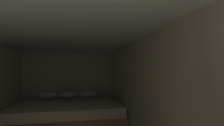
# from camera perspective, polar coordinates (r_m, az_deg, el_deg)

# --- Properties ---
(wall_back) EXTENTS (2.65, 0.05, 1.98)m
(wall_back) POSITION_cam_1_polar(r_m,az_deg,el_deg) (5.28, -13.92, -7.04)
(wall_back) COLOR beige
(wall_back) RESTS_ON ground
(wall_right) EXTENTS (0.05, 5.46, 1.98)m
(wall_right) POSITION_cam_1_polar(r_m,az_deg,el_deg) (2.79, 12.53, -11.18)
(wall_right) COLOR beige
(wall_right) RESTS_ON ground
(ceiling_slab) EXTENTS (2.65, 5.46, 0.05)m
(ceiling_slab) POSITION_cam_1_polar(r_m,az_deg,el_deg) (2.58, -15.55, 10.88)
(ceiling_slab) COLOR white
(ceiling_slab) RESTS_ON wall_left
(bed) EXTENTS (2.43, 1.80, 0.85)m
(bed) POSITION_cam_1_polar(r_m,az_deg,el_deg) (4.44, -14.40, -16.44)
(bed) COLOR #9E7247
(bed) RESTS_ON ground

